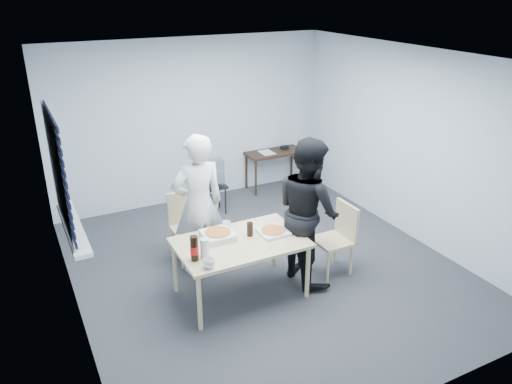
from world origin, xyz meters
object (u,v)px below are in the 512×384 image
person_white (198,205)px  soda_bottle (194,249)px  person_black (308,211)px  mug_a (209,263)px  chair_right (339,234)px  backpack (214,173)px  dining_table (240,246)px  side_table (275,156)px  chair_far (187,221)px  stool (215,191)px  mug_b (226,225)px

person_white → soda_bottle: size_ratio=6.44×
person_black → mug_a: person_black is taller
chair_right → soda_bottle: 1.92m
backpack → soda_bottle: bearing=-121.2°
dining_table → side_table: bearing=54.3°
chair_far → stool: 1.39m
dining_table → stool: bearing=74.9°
stool → mug_a: (-1.11, -2.54, 0.39)m
person_white → side_table: 2.91m
mug_a → dining_table: bearing=34.2°
dining_table → chair_far: bearing=102.5°
dining_table → chair_far: chair_far is taller
dining_table → person_white: (-0.21, 0.72, 0.25)m
person_black → mug_a: size_ratio=14.39×
person_white → mug_a: person_white is taller
chair_far → mug_b: 0.82m
side_table → person_black: bearing=-111.3°
dining_table → person_black: 0.91m
dining_table → mug_b: size_ratio=14.23×
soda_bottle → chair_right: bearing=2.3°
chair_right → side_table: size_ratio=0.90×
chair_right → person_white: size_ratio=0.50×
chair_right → soda_bottle: soda_bottle is taller
person_white → side_table: bearing=-137.5°
mug_b → soda_bottle: (-0.58, -0.50, 0.09)m
chair_far → soda_bottle: soda_bottle is taller
chair_far → backpack: 1.37m
person_white → chair_far: bearing=-85.3°
person_white → stool: person_white is taller
mug_a → mug_b: size_ratio=1.23×
backpack → soda_bottle: soda_bottle is taller
chair_right → mug_a: (-1.81, -0.28, 0.23)m
chair_right → side_table: (0.62, 2.75, 0.07)m
chair_far → backpack: bearing=52.2°
chair_right → stool: size_ratio=1.91×
chair_far → stool: chair_far is taller
person_white → mug_a: size_ratio=14.39×
backpack → mug_a: 2.76m
stool → soda_bottle: size_ratio=1.69×
mug_b → soda_bottle: soda_bottle is taller
side_table → mug_a: bearing=-128.8°
chair_right → person_white: bearing=152.3°
chair_far → soda_bottle: (-0.35, -1.25, 0.31)m
mug_a → soda_bottle: (-0.08, 0.20, 0.08)m
side_table → stool: size_ratio=2.13×
mug_b → person_black: bearing=-21.7°
person_black → stool: bearing=7.3°
chair_right → soda_bottle: bearing=-177.7°
backpack → soda_bottle: 2.62m
mug_b → soda_bottle: bearing=-139.3°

